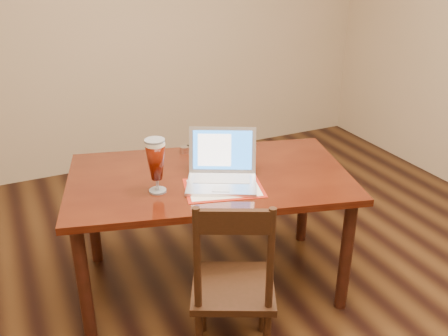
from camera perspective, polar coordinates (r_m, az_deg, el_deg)
name	(u,v)px	position (r m, az deg, el deg)	size (l,w,h in m)	color
ground	(277,335)	(2.77, 6.08, -18.46)	(5.00, 5.00, 0.00)	black
dining_table	(208,188)	(2.76, -1.81, -2.26)	(1.69, 1.22, 1.00)	#461709
dining_chair	(233,286)	(2.38, 1.06, -13.39)	(0.51, 0.50, 0.91)	black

